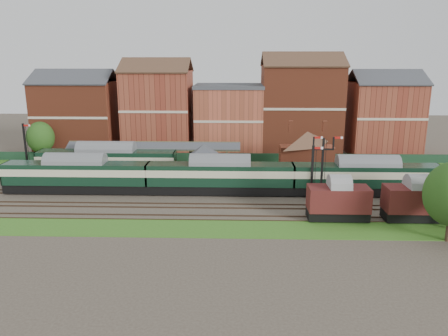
{
  "coord_description": "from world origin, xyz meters",
  "views": [
    {
      "loc": [
        1.48,
        -54.76,
        17.66
      ],
      "look_at": [
        -0.21,
        2.0,
        3.0
      ],
      "focal_mm": 35.0,
      "sensor_mm": 36.0,
      "label": 1
    }
  ],
  "objects_px": {
    "platform_railcar": "(107,162)",
    "goods_van_a": "(338,200)",
    "semaphore_bracket": "(323,165)",
    "signal_box": "(204,164)",
    "dmu_train": "(220,175)"
  },
  "relations": [
    {
      "from": "signal_box",
      "to": "semaphore_bracket",
      "type": "height_order",
      "value": "semaphore_bracket"
    },
    {
      "from": "signal_box",
      "to": "dmu_train",
      "type": "bearing_deg",
      "value": -54.28
    },
    {
      "from": "dmu_train",
      "to": "platform_railcar",
      "type": "distance_m",
      "value": 17.97
    },
    {
      "from": "signal_box",
      "to": "dmu_train",
      "type": "xyz_separation_m",
      "value": [
        2.34,
        -3.25,
        -0.65
      ]
    },
    {
      "from": "platform_railcar",
      "to": "goods_van_a",
      "type": "height_order",
      "value": "platform_railcar"
    },
    {
      "from": "signal_box",
      "to": "platform_railcar",
      "type": "bearing_deg",
      "value": 167.3
    },
    {
      "from": "platform_railcar",
      "to": "goods_van_a",
      "type": "distance_m",
      "value": 33.84
    },
    {
      "from": "semaphore_bracket",
      "to": "platform_railcar",
      "type": "height_order",
      "value": "semaphore_bracket"
    },
    {
      "from": "semaphore_bracket",
      "to": "goods_van_a",
      "type": "height_order",
      "value": "semaphore_bracket"
    },
    {
      "from": "platform_railcar",
      "to": "semaphore_bracket",
      "type": "bearing_deg",
      "value": -16.99
    },
    {
      "from": "semaphore_bracket",
      "to": "platform_railcar",
      "type": "relative_size",
      "value": 0.41
    },
    {
      "from": "signal_box",
      "to": "platform_railcar",
      "type": "height_order",
      "value": "signal_box"
    },
    {
      "from": "semaphore_bracket",
      "to": "dmu_train",
      "type": "xyz_separation_m",
      "value": [
        -12.7,
        2.5,
        -2.09
      ]
    },
    {
      "from": "signal_box",
      "to": "semaphore_bracket",
      "type": "relative_size",
      "value": 0.73
    },
    {
      "from": "goods_van_a",
      "to": "semaphore_bracket",
      "type": "bearing_deg",
      "value": 95.46
    }
  ]
}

